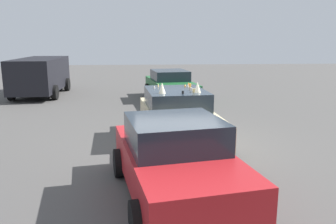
{
  "coord_description": "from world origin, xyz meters",
  "views": [
    {
      "loc": [
        -9.28,
        0.96,
        2.92
      ],
      "look_at": [
        0.0,
        0.3,
        0.9
      ],
      "focal_mm": 36.19,
      "sensor_mm": 36.0,
      "label": 1
    }
  ],
  "objects_px": {
    "art_car_decorated": "(178,116)",
    "parked_sedan_row_back_far": "(176,159)",
    "parked_van_far_left": "(40,74)",
    "parked_sedan_near_left": "(170,85)"
  },
  "relations": [
    {
      "from": "art_car_decorated",
      "to": "parked_sedan_row_back_far",
      "type": "bearing_deg",
      "value": -11.84
    },
    {
      "from": "parked_van_far_left",
      "to": "parked_sedan_row_back_far",
      "type": "bearing_deg",
      "value": 25.13
    },
    {
      "from": "parked_sedan_near_left",
      "to": "parked_sedan_row_back_far",
      "type": "relative_size",
      "value": 1.14
    },
    {
      "from": "art_car_decorated",
      "to": "parked_sedan_near_left",
      "type": "distance_m",
      "value": 6.86
    },
    {
      "from": "parked_sedan_near_left",
      "to": "parked_sedan_row_back_far",
      "type": "distance_m",
      "value": 10.32
    },
    {
      "from": "art_car_decorated",
      "to": "parked_sedan_near_left",
      "type": "height_order",
      "value": "art_car_decorated"
    },
    {
      "from": "parked_sedan_near_left",
      "to": "parked_sedan_row_back_far",
      "type": "height_order",
      "value": "parked_sedan_row_back_far"
    },
    {
      "from": "parked_van_far_left",
      "to": "parked_sedan_row_back_far",
      "type": "height_order",
      "value": "parked_van_far_left"
    },
    {
      "from": "parked_van_far_left",
      "to": "parked_sedan_row_back_far",
      "type": "xyz_separation_m",
      "value": [
        -12.17,
        -5.97,
        -0.37
      ]
    },
    {
      "from": "parked_van_far_left",
      "to": "parked_sedan_near_left",
      "type": "relative_size",
      "value": 1.04
    }
  ]
}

